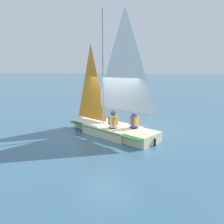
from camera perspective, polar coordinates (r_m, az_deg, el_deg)
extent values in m
plane|color=#38607A|center=(9.74, 0.00, -5.85)|extent=(260.00, 260.00, 0.00)
cube|color=beige|center=(9.68, 0.00, -4.69)|extent=(2.74, 2.36, 0.41)
cube|color=beige|center=(10.84, -6.42, -3.03)|extent=(1.23, 1.16, 0.41)
cube|color=beige|center=(8.68, 8.06, -6.67)|extent=(1.43, 1.55, 0.41)
cube|color=green|center=(9.64, 0.00, -3.93)|extent=(4.38, 3.19, 0.05)
cube|color=silver|center=(10.43, -4.69, -2.28)|extent=(2.31, 2.06, 0.04)
cylinder|color=#B7B7BC|center=(9.68, -2.34, 11.35)|extent=(0.08, 0.08, 4.94)
cylinder|color=#B7B7BC|center=(9.03, 3.08, 0.32)|extent=(2.17, 1.14, 0.07)
pyramid|color=white|center=(8.88, 3.23, 13.46)|extent=(2.05, 1.07, 4.05)
pyramid|color=orange|center=(10.28, -5.46, 7.80)|extent=(1.30, 0.69, 3.49)
cube|color=black|center=(8.42, 11.12, -7.79)|extent=(0.08, 0.06, 0.29)
cube|color=black|center=(9.23, 0.27, -5.32)|extent=(0.36, 0.34, 0.45)
cylinder|color=white|center=(9.11, 0.27, -2.46)|extent=(0.40, 0.40, 0.50)
cube|color=orange|center=(9.10, 0.27, -2.30)|extent=(0.42, 0.39, 0.35)
sphere|color=brown|center=(9.03, 0.27, -0.30)|extent=(0.22, 0.22, 0.22)
cube|color=black|center=(9.29, 5.75, -5.26)|extent=(0.36, 0.34, 0.45)
cylinder|color=blue|center=(9.17, 5.81, -2.42)|extent=(0.40, 0.40, 0.50)
cube|color=orange|center=(9.17, 5.81, -2.26)|extent=(0.42, 0.39, 0.35)
sphere|color=brown|center=(9.10, 5.85, -0.28)|extent=(0.22, 0.22, 0.22)
cylinder|color=red|center=(9.08, 5.86, 0.23)|extent=(0.28, 0.28, 0.06)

